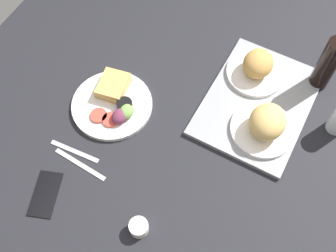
# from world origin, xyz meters

# --- Properties ---
(ground_plane) EXTENTS (1.90, 1.50, 0.03)m
(ground_plane) POSITION_xyz_m (0.00, 0.00, -0.01)
(ground_plane) COLOR black
(serving_tray) EXTENTS (0.46, 0.34, 0.02)m
(serving_tray) POSITION_xyz_m (-0.21, 0.25, 0.01)
(serving_tray) COLOR gray
(serving_tray) RESTS_ON ground_plane
(bread_plate_near) EXTENTS (0.20, 0.20, 0.09)m
(bread_plate_near) POSITION_xyz_m (-0.32, 0.20, 0.05)
(bread_plate_near) COLOR white
(bread_plate_near) RESTS_ON serving_tray
(bread_plate_far) EXTENTS (0.21, 0.21, 0.10)m
(bread_plate_far) POSITION_xyz_m (-0.11, 0.31, 0.06)
(bread_plate_far) COLOR white
(bread_plate_far) RESTS_ON serving_tray
(plate_with_salad) EXTENTS (0.27, 0.27, 0.05)m
(plate_with_salad) POSITION_xyz_m (0.01, -0.18, 0.02)
(plate_with_salad) COLOR white
(plate_with_salad) RESTS_ON ground_plane
(soda_bottle) EXTENTS (0.06, 0.06, 0.21)m
(soda_bottle) POSITION_xyz_m (-0.39, 0.41, 0.11)
(soda_bottle) COLOR black
(soda_bottle) RESTS_ON ground_plane
(espresso_cup) EXTENTS (0.06, 0.06, 0.04)m
(espresso_cup) POSITION_xyz_m (0.34, 0.10, 0.02)
(espresso_cup) COLOR silver
(espresso_cup) RESTS_ON ground_plane
(fork) EXTENTS (0.02, 0.17, 0.01)m
(fork) POSITION_xyz_m (0.22, -0.20, 0.00)
(fork) COLOR #B7B7BC
(fork) RESTS_ON ground_plane
(knife) EXTENTS (0.03, 0.19, 0.01)m
(knife) POSITION_xyz_m (0.25, -0.16, 0.00)
(knife) COLOR #B7B7BC
(knife) RESTS_ON ground_plane
(cell_phone) EXTENTS (0.16, 0.11, 0.01)m
(cell_phone) POSITION_xyz_m (0.38, -0.20, 0.00)
(cell_phone) COLOR black
(cell_phone) RESTS_ON ground_plane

